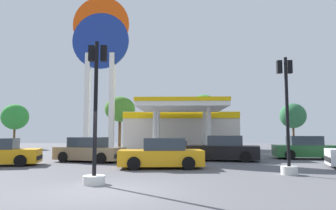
{
  "coord_description": "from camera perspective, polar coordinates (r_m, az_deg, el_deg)",
  "views": [
    {
      "loc": [
        2.16,
        -9.59,
        1.75
      ],
      "look_at": [
        1.35,
        16.47,
        4.1
      ],
      "focal_mm": 33.47,
      "sensor_mm": 36.0,
      "label": 1
    }
  ],
  "objects": [
    {
      "name": "ground_plane",
      "position": [
        9.99,
        -11.13,
        -15.13
      ],
      "size": [
        90.0,
        90.0,
        0.0
      ],
      "primitive_type": "plane",
      "color": "#56565B",
      "rests_on": "ground"
    },
    {
      "name": "gas_station",
      "position": [
        32.87,
        2.36,
        -4.45
      ],
      "size": [
        11.37,
        14.35,
        4.4
      ],
      "color": "beige",
      "rests_on": "ground"
    },
    {
      "name": "station_pole_sign",
      "position": [
        27.3,
        -12.2,
        9.55
      ],
      "size": [
        4.78,
        0.56,
        13.33
      ],
      "color": "white",
      "rests_on": "ground"
    },
    {
      "name": "car_2",
      "position": [
        15.89,
        -1.22,
        -9.0
      ],
      "size": [
        4.32,
        2.17,
        1.5
      ],
      "color": "black",
      "rests_on": "ground"
    },
    {
      "name": "car_3",
      "position": [
        20.35,
        10.09,
        -7.96
      ],
      "size": [
        4.74,
        2.74,
        1.6
      ],
      "color": "black",
      "rests_on": "ground"
    },
    {
      "name": "car_4",
      "position": [
        19.99,
        -14.08,
        -8.06
      ],
      "size": [
        4.49,
        2.82,
        1.5
      ],
      "color": "black",
      "rests_on": "ground"
    },
    {
      "name": "car_5",
      "position": [
        23.57,
        23.91,
        -7.24
      ],
      "size": [
        4.5,
        2.29,
        1.56
      ],
      "color": "black",
      "rests_on": "ground"
    },
    {
      "name": "traffic_signal_0",
      "position": [
        11.23,
        -13.11,
        -4.93
      ],
      "size": [
        0.76,
        0.76,
        5.0
      ],
      "color": "silver",
      "rests_on": "ground"
    },
    {
      "name": "traffic_signal_1",
      "position": [
        14.34,
        20.94,
        -4.56
      ],
      "size": [
        0.69,
        0.7,
        5.03
      ],
      "color": "silver",
      "rests_on": "ground"
    },
    {
      "name": "tree_0",
      "position": [
        40.21,
        -26.1,
        -1.96
      ],
      "size": [
        3.02,
        3.02,
        5.08
      ],
      "color": "brown",
      "rests_on": "ground"
    },
    {
      "name": "tree_1",
      "position": [
        35.36,
        -8.74,
        -0.78
      ],
      "size": [
        3.37,
        3.37,
        5.83
      ],
      "color": "brown",
      "rests_on": "ground"
    },
    {
      "name": "tree_2",
      "position": [
        36.3,
        6.58,
        -0.93
      ],
      "size": [
        3.78,
        3.78,
        6.16
      ],
      "color": "brown",
      "rests_on": "ground"
    },
    {
      "name": "tree_3",
      "position": [
        39.42,
        21.79,
        -1.86
      ],
      "size": [
        3.0,
        3.0,
        5.23
      ],
      "color": "brown",
      "rests_on": "ground"
    }
  ]
}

